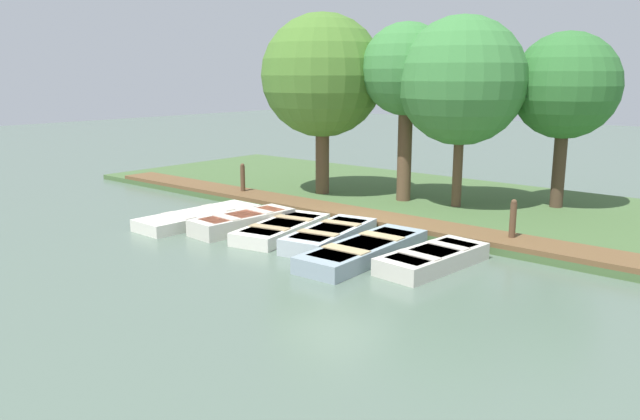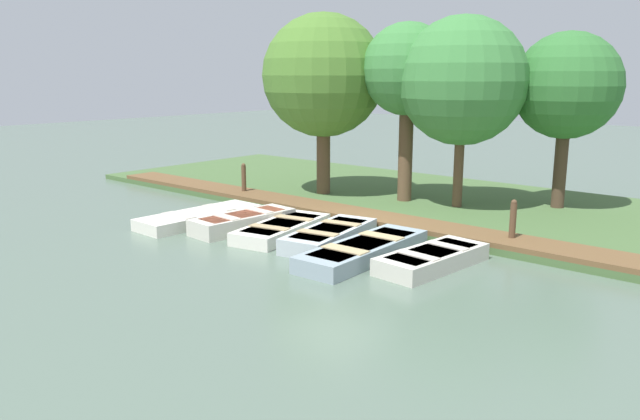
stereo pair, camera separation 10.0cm
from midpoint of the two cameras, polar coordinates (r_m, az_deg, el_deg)
ground_plane at (r=15.09m, az=1.70°, el=-2.48°), size 80.00×80.00×0.00m
shore_bank at (r=19.13m, az=11.15°, el=0.72°), size 8.00×24.00×0.16m
dock_walkway at (r=16.28m, az=5.18°, el=-0.92°), size 1.14×21.15×0.28m
rowboat_0 at (r=16.76m, az=-10.77°, el=-0.63°), size 3.44×1.23×0.33m
rowboat_1 at (r=15.86m, az=-6.86°, el=-1.04°), size 2.82×1.16×0.43m
rowboat_2 at (r=15.23m, az=-3.30°, el=-1.71°), size 3.08×1.65×0.34m
rowboat_3 at (r=14.45m, az=1.10°, el=-2.34°), size 3.02×1.55×0.40m
rowboat_4 at (r=13.35m, az=4.24°, el=-3.68°), size 3.63×1.23×0.37m
rowboat_5 at (r=12.92m, az=10.43°, el=-4.39°), size 2.73×1.28×0.37m
mooring_post_near at (r=19.60m, az=-6.83°, el=2.62°), size 0.14×0.14×1.15m
mooring_post_far at (r=14.53m, az=17.39°, el=-1.27°), size 0.14×0.14×1.15m
park_tree_far_left at (r=19.42m, az=0.47°, el=12.14°), size 3.74×3.74×5.69m
park_tree_left at (r=18.46m, az=8.20°, el=12.42°), size 2.65×2.65×5.32m
park_tree_center at (r=17.83m, az=13.07°, el=11.40°), size 3.53×3.53×5.44m
park_tree_right at (r=18.56m, az=21.80°, el=10.43°), size 2.91×2.91×5.00m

